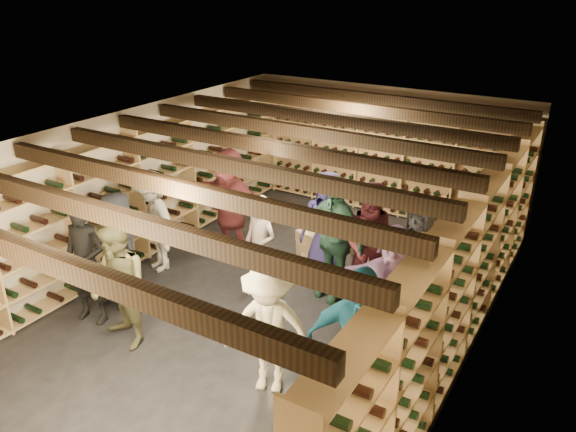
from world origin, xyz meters
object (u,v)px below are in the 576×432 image
at_px(person_4, 358,352).
at_px(person_9, 154,222).
at_px(person_1, 86,263).
at_px(person_5, 229,201).
at_px(person_8, 373,245).
at_px(person_3, 269,329).
at_px(person_7, 260,247).
at_px(person_11, 392,287).
at_px(crate_loose, 317,257).
at_px(crate_stack_left, 369,238).
at_px(person_10, 334,238).
at_px(crate_stack_right, 313,247).
at_px(person_6, 327,224).
at_px(person_0, 120,249).
at_px(person_2, 119,286).
at_px(person_12, 417,254).

bearing_deg(person_4, person_9, 154.50).
height_order(person_1, person_5, person_5).
bearing_deg(person_8, person_3, -118.58).
relative_size(person_7, person_11, 0.93).
distance_m(crate_loose, person_4, 3.71).
height_order(crate_stack_left, person_10, person_10).
bearing_deg(crate_loose, crate_stack_right, 180.00).
xyz_separation_m(crate_stack_right, person_5, (-1.37, -0.38, 0.64)).
height_order(crate_loose, person_4, person_4).
bearing_deg(person_4, person_5, 137.85).
height_order(crate_stack_right, person_3, person_3).
bearing_deg(crate_stack_right, person_11, -37.81).
bearing_deg(person_7, person_5, 152.81).
bearing_deg(crate_loose, person_10, -50.04).
distance_m(person_1, person_3, 2.78).
bearing_deg(person_6, crate_stack_right, 130.92).
bearing_deg(person_0, person_2, -29.03).
xyz_separation_m(person_4, person_5, (-3.49, 2.60, -0.05)).
height_order(crate_stack_left, person_2, person_2).
height_order(person_7, person_12, person_12).
distance_m(crate_stack_left, person_8, 1.46).
relative_size(crate_stack_right, crate_loose, 1.12).
distance_m(person_7, person_11, 2.04).
relative_size(person_10, person_11, 1.13).
relative_size(person_2, person_6, 0.99).
relative_size(person_2, person_8, 0.92).
distance_m(person_2, person_12, 3.95).
relative_size(person_1, person_12, 1.11).
xyz_separation_m(crate_loose, person_5, (-1.45, -0.38, 0.81)).
relative_size(crate_stack_right, person_7, 0.37).
height_order(person_3, person_7, person_3).
xyz_separation_m(crate_loose, person_9, (-2.06, -1.49, 0.72)).
xyz_separation_m(person_0, person_3, (2.73, -0.47, -0.05)).
relative_size(person_1, person_8, 0.96).
xyz_separation_m(crate_stack_left, person_4, (1.40, -3.56, 0.60)).
bearing_deg(person_11, person_10, 137.31).
distance_m(crate_stack_right, person_2, 3.35).
distance_m(crate_loose, person_3, 3.15).
bearing_deg(crate_stack_left, person_12, -40.52).
bearing_deg(person_12, person_5, -172.45).
distance_m(crate_loose, person_5, 1.70).
bearing_deg(person_7, person_3, -44.05).
bearing_deg(person_1, person_6, 42.10).
height_order(person_5, person_11, person_5).
xyz_separation_m(person_0, person_1, (-0.05, -0.55, 0.02)).
relative_size(crate_loose, person_11, 0.31).
bearing_deg(person_3, person_5, 115.95).
distance_m(person_0, person_4, 3.84).
xyz_separation_m(crate_stack_left, person_1, (-2.46, -3.58, 0.51)).
bearing_deg(person_2, person_0, 153.57).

